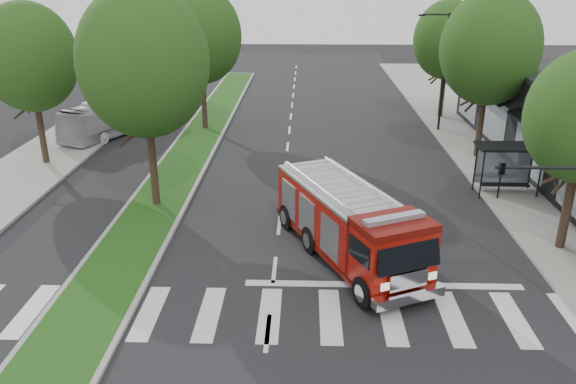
# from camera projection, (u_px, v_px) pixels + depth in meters

# --- Properties ---
(ground) EXTENTS (140.00, 140.00, 0.00)m
(ground) POSITION_uv_depth(u_px,v_px,m) (274.00, 270.00, 21.31)
(ground) COLOR black
(ground) RESTS_ON ground
(sidewalk_right) EXTENTS (5.00, 80.00, 0.15)m
(sidewalk_right) POSITION_uv_depth(u_px,v_px,m) (516.00, 180.00, 30.22)
(sidewalk_right) COLOR gray
(sidewalk_right) RESTS_ON ground
(sidewalk_left) EXTENTS (5.00, 80.00, 0.15)m
(sidewalk_left) POSITION_uv_depth(u_px,v_px,m) (22.00, 175.00, 30.99)
(sidewalk_left) COLOR gray
(sidewalk_left) RESTS_ON ground
(median) EXTENTS (3.00, 50.00, 0.15)m
(median) POSITION_uv_depth(u_px,v_px,m) (201.00, 136.00, 38.18)
(median) COLOR gray
(median) RESTS_ON ground
(bus_shelter) EXTENTS (3.20, 1.60, 2.61)m
(bus_shelter) POSITION_uv_depth(u_px,v_px,m) (508.00, 156.00, 27.81)
(bus_shelter) COLOR black
(bus_shelter) RESTS_ON ground
(tree_right_mid) EXTENTS (5.60, 5.60, 9.72)m
(tree_right_mid) POSITION_uv_depth(u_px,v_px,m) (490.00, 49.00, 31.60)
(tree_right_mid) COLOR black
(tree_right_mid) RESTS_ON ground
(tree_right_far) EXTENTS (5.00, 5.00, 8.73)m
(tree_right_far) POSITION_uv_depth(u_px,v_px,m) (448.00, 40.00, 41.13)
(tree_right_far) COLOR black
(tree_right_far) RESTS_ON ground
(tree_median_near) EXTENTS (5.80, 5.80, 10.16)m
(tree_median_near) POSITION_uv_depth(u_px,v_px,m) (144.00, 63.00, 24.55)
(tree_median_near) COLOR black
(tree_median_near) RESTS_ON ground
(tree_median_far) EXTENTS (5.60, 5.60, 9.72)m
(tree_median_far) POSITION_uv_depth(u_px,v_px,m) (200.00, 36.00, 37.68)
(tree_median_far) COLOR black
(tree_median_far) RESTS_ON ground
(tree_left_mid) EXTENTS (5.20, 5.20, 9.16)m
(tree_left_mid) POSITION_uv_depth(u_px,v_px,m) (29.00, 58.00, 30.59)
(tree_left_mid) COLOR black
(tree_left_mid) RESTS_ON ground
(streetlight_right_far) EXTENTS (2.11, 0.20, 8.00)m
(streetlight_right_far) POSITION_uv_depth(u_px,v_px,m) (442.00, 67.00, 37.95)
(streetlight_right_far) COLOR black
(streetlight_right_far) RESTS_ON ground
(fire_engine) EXTENTS (5.98, 9.05, 3.04)m
(fire_engine) POSITION_uv_depth(u_px,v_px,m) (348.00, 223.00, 21.75)
(fire_engine) COLOR #580904
(fire_engine) RESTS_ON ground
(city_bus) EXTENTS (5.37, 9.15, 2.51)m
(city_bus) POSITION_uv_depth(u_px,v_px,m) (115.00, 116.00, 38.68)
(city_bus) COLOR #B6B5BA
(city_bus) RESTS_ON ground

